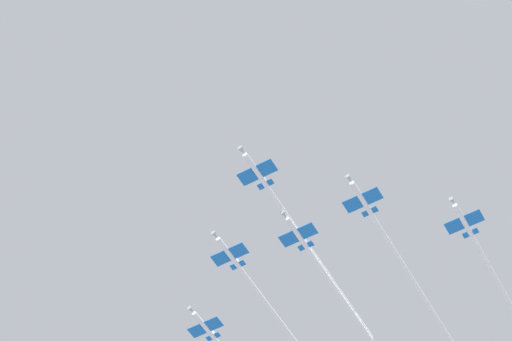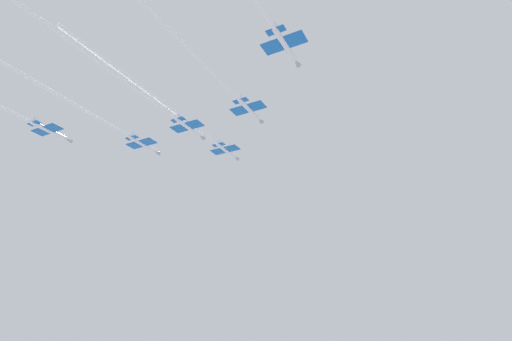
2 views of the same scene
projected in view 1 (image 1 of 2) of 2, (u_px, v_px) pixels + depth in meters
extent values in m
cylinder|color=white|center=(256.00, 170.00, 184.82)|extent=(4.06, 8.38, 1.05)
cone|color=#9EA3AD|center=(242.00, 151.00, 182.23)|extent=(1.61, 2.14, 1.00)
cube|color=blue|center=(257.00, 172.00, 185.02)|extent=(8.21, 5.58, 0.17)
cube|color=blue|center=(266.00, 184.00, 186.68)|extent=(3.50, 2.41, 0.17)
cube|color=white|center=(265.00, 181.00, 187.34)|extent=(0.69, 1.48, 1.72)
cylinder|color=white|center=(322.00, 266.00, 198.55)|extent=(17.56, 44.12, 0.73)
cylinder|color=white|center=(362.00, 198.00, 186.87)|extent=(4.06, 8.38, 1.05)
cone|color=#9EA3AD|center=(350.00, 179.00, 184.28)|extent=(1.61, 2.14, 1.00)
cube|color=blue|center=(363.00, 200.00, 187.07)|extent=(8.21, 5.58, 0.17)
cube|color=blue|center=(370.00, 212.00, 188.73)|extent=(3.50, 2.41, 0.17)
cube|color=white|center=(369.00, 209.00, 189.39)|extent=(0.69, 1.48, 1.72)
cylinder|color=white|center=(433.00, 312.00, 203.92)|extent=(22.38, 56.65, 0.73)
cylinder|color=white|center=(229.00, 253.00, 196.59)|extent=(4.06, 8.38, 1.05)
cone|color=#9EA3AD|center=(215.00, 235.00, 194.00)|extent=(1.61, 2.14, 1.00)
cube|color=blue|center=(230.00, 255.00, 196.79)|extent=(8.21, 5.58, 0.17)
cube|color=blue|center=(238.00, 265.00, 198.45)|extent=(3.50, 2.41, 0.17)
cube|color=white|center=(238.00, 262.00, 199.12)|extent=(0.69, 1.48, 1.72)
cylinder|color=white|center=(297.00, 233.00, 192.00)|extent=(4.06, 8.38, 1.05)
cone|color=#9EA3AD|center=(285.00, 215.00, 189.41)|extent=(1.61, 2.14, 1.00)
cube|color=blue|center=(298.00, 235.00, 192.20)|extent=(8.21, 5.58, 0.17)
cube|color=blue|center=(306.00, 246.00, 193.86)|extent=(3.50, 2.41, 0.17)
cube|color=white|center=(306.00, 243.00, 194.52)|extent=(0.69, 1.48, 1.72)
cylinder|color=white|center=(368.00, 335.00, 208.01)|extent=(20.87, 52.73, 0.73)
cylinder|color=white|center=(463.00, 220.00, 190.33)|extent=(4.06, 8.38, 1.05)
cone|color=#9EA3AD|center=(453.00, 202.00, 187.74)|extent=(1.61, 2.14, 1.00)
cube|color=blue|center=(464.00, 222.00, 190.52)|extent=(8.21, 5.58, 0.17)
cube|color=blue|center=(471.00, 233.00, 192.18)|extent=(3.50, 2.41, 0.17)
cube|color=white|center=(470.00, 230.00, 192.85)|extent=(0.69, 1.48, 1.72)
cylinder|color=white|center=(204.00, 326.00, 208.40)|extent=(4.06, 8.38, 1.05)
cone|color=#9EA3AD|center=(192.00, 310.00, 205.81)|extent=(1.61, 2.14, 1.00)
cube|color=blue|center=(205.00, 327.00, 208.59)|extent=(8.21, 5.58, 0.17)
cube|color=blue|center=(213.00, 337.00, 210.25)|extent=(3.50, 2.41, 0.17)
cube|color=white|center=(213.00, 334.00, 210.92)|extent=(0.69, 1.48, 1.72)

